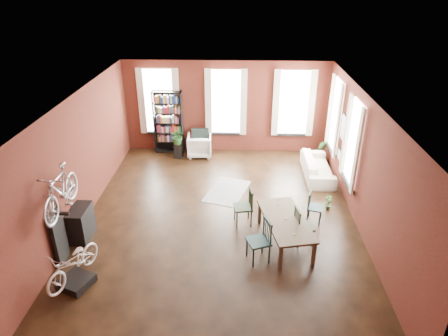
# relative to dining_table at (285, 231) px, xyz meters

# --- Properties ---
(room) EXTENTS (9.00, 9.04, 3.22)m
(room) POSITION_rel_dining_table_xyz_m (-1.34, 1.56, 1.80)
(room) COLOR black
(room) RESTS_ON ground
(dining_table) EXTENTS (1.28, 2.10, 0.67)m
(dining_table) POSITION_rel_dining_table_xyz_m (0.00, 0.00, 0.00)
(dining_table) COLOR #493D2C
(dining_table) RESTS_ON ground
(dining_chair_a) EXTENTS (0.60, 0.60, 1.01)m
(dining_chair_a) POSITION_rel_dining_table_xyz_m (-0.65, -0.65, 0.17)
(dining_chair_a) COLOR #173332
(dining_chair_a) RESTS_ON ground
(dining_chair_b) EXTENTS (0.52, 0.52, 0.97)m
(dining_chair_b) POSITION_rel_dining_table_xyz_m (-0.98, 0.79, 0.15)
(dining_chair_b) COLOR black
(dining_chair_b) RESTS_ON ground
(dining_chair_c) EXTENTS (0.51, 0.51, 0.94)m
(dining_chair_c) POSITION_rel_dining_table_xyz_m (0.44, 0.03, 0.14)
(dining_chair_c) COLOR black
(dining_chair_c) RESTS_ON ground
(dining_chair_d) EXTENTS (0.47, 0.47, 0.82)m
(dining_chair_d) POSITION_rel_dining_table_xyz_m (0.86, 0.96, 0.08)
(dining_chair_d) COLOR #183436
(dining_chair_d) RESTS_ON ground
(bookshelf) EXTENTS (1.00, 0.32, 2.20)m
(bookshelf) POSITION_rel_dining_table_xyz_m (-3.58, 5.24, 0.77)
(bookshelf) COLOR black
(bookshelf) RESTS_ON ground
(white_armchair) EXTENTS (0.86, 0.81, 0.83)m
(white_armchair) POSITION_rel_dining_table_xyz_m (-2.49, 4.92, 0.08)
(white_armchair) COLOR silver
(white_armchair) RESTS_ON ground
(cream_sofa) EXTENTS (0.61, 2.08, 0.81)m
(cream_sofa) POSITION_rel_dining_table_xyz_m (1.37, 3.54, 0.07)
(cream_sofa) COLOR beige
(cream_sofa) RESTS_ON ground
(striped_rug) EXTENTS (1.43, 1.83, 0.01)m
(striped_rug) POSITION_rel_dining_table_xyz_m (-1.43, 2.41, -0.33)
(striped_rug) COLOR black
(striped_rug) RESTS_ON ground
(bike_trainer) EXTENTS (0.78, 0.78, 0.17)m
(bike_trainer) POSITION_rel_dining_table_xyz_m (-4.41, -1.62, -0.25)
(bike_trainer) COLOR black
(bike_trainer) RESTS_ON ground
(bike_wall_rack) EXTENTS (0.16, 0.60, 1.30)m
(bike_wall_rack) POSITION_rel_dining_table_xyz_m (-4.98, -0.86, 0.32)
(bike_wall_rack) COLOR black
(bike_wall_rack) RESTS_ON ground
(console_table) EXTENTS (0.40, 0.80, 0.80)m
(console_table) POSITION_rel_dining_table_xyz_m (-4.86, 0.04, 0.07)
(console_table) COLOR black
(console_table) RESTS_ON ground
(plant_stand) EXTENTS (0.29, 0.29, 0.52)m
(plant_stand) POSITION_rel_dining_table_xyz_m (-3.20, 4.71, -0.08)
(plant_stand) COLOR black
(plant_stand) RESTS_ON ground
(plant_by_sofa) EXTENTS (0.53, 0.79, 0.33)m
(plant_by_sofa) POSITION_rel_dining_table_xyz_m (1.65, 4.72, -0.17)
(plant_by_sofa) COLOR #285421
(plant_by_sofa) RESTS_ON ground
(plant_small) EXTENTS (0.46, 0.50, 0.16)m
(plant_small) POSITION_rel_dining_table_xyz_m (1.33, 1.53, -0.25)
(plant_small) COLOR #305421
(plant_small) RESTS_ON ground
(bicycle_floor) EXTENTS (0.74, 0.90, 1.47)m
(bicycle_floor) POSITION_rel_dining_table_xyz_m (-4.40, -1.60, 0.58)
(bicycle_floor) COLOR silver
(bicycle_floor) RESTS_ON bike_trainer
(bicycle_hung) EXTENTS (0.47, 1.00, 1.66)m
(bicycle_hung) POSITION_rel_dining_table_xyz_m (-4.73, -0.86, 1.80)
(bicycle_hung) COLOR #A5A8AD
(bicycle_hung) RESTS_ON bike_wall_rack
(plant_on_stand) EXTENTS (0.62, 0.66, 0.44)m
(plant_on_stand) POSITION_rel_dining_table_xyz_m (-3.19, 4.70, 0.40)
(plant_on_stand) COLOR #265B24
(plant_on_stand) RESTS_ON plant_stand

